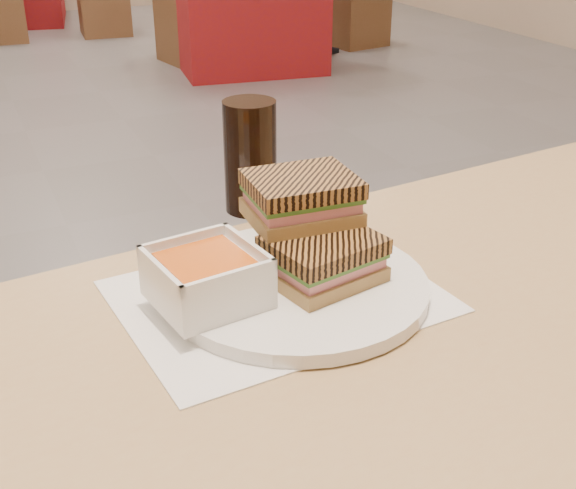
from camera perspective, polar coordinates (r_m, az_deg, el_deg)
name	(u,v)px	position (r m, az deg, el deg)	size (l,w,h in m)	color
main_table	(456,410)	(0.89, 12.63, -12.20)	(1.28, 0.84, 0.75)	tan
tray_liner	(278,296)	(0.85, -0.78, -3.94)	(0.37, 0.30, 0.00)	white
plate	(297,286)	(0.85, 0.67, -3.18)	(0.30, 0.30, 0.02)	white
soup_bowl	(207,280)	(0.80, -6.18, -2.67)	(0.12, 0.12, 0.06)	white
panini_lower	(323,259)	(0.84, 2.69, -1.11)	(0.14, 0.12, 0.05)	#A57E49
panini_upper	(302,198)	(0.86, 1.04, 3.53)	(0.13, 0.11, 0.05)	#A57E49
cola_glass	(250,157)	(1.04, -2.88, 6.67)	(0.07, 0.07, 0.16)	black
bg_table_1	(245,5)	(5.21, -3.27, 17.70)	(1.02, 1.02, 0.80)	maroon
bg_chair_1l	(196,26)	(5.41, -7.03, 16.13)	(0.49, 0.49, 0.48)	brown
bg_chair_1r	(354,15)	(5.94, 5.07, 16.99)	(0.46, 0.46, 0.45)	brown
bg_chair_2r	(104,7)	(6.51, -13.82, 17.11)	(0.41, 0.41, 0.43)	brown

